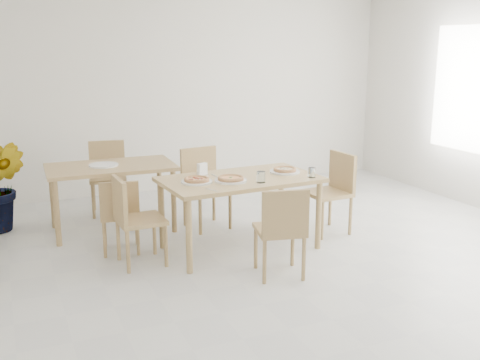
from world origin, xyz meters
name	(u,v)px	position (x,y,z in m)	size (l,w,h in m)	color
main_table	(240,185)	(-0.41, 0.84, 0.67)	(1.62, 0.98, 0.75)	tan
chair_south	(282,226)	(-0.37, -0.01, 0.49)	(0.50, 0.50, 0.84)	tan
chair_north	(203,181)	(-0.49, 1.70, 0.52)	(0.51, 0.51, 0.91)	tan
chair_west	(132,215)	(-1.52, 0.82, 0.50)	(0.44, 0.44, 0.86)	tan
chair_east	(333,187)	(0.76, 0.93, 0.52)	(0.47, 0.47, 0.89)	tan
plate_margherita	(231,181)	(-0.55, 0.73, 0.76)	(0.32, 0.32, 0.02)	white
plate_mushroom	(285,172)	(0.12, 0.87, 0.76)	(0.32, 0.32, 0.02)	white
plate_pepperoni	(197,182)	(-0.88, 0.81, 0.76)	(0.30, 0.30, 0.02)	white
pizza_margherita	(231,178)	(-0.55, 0.73, 0.78)	(0.28, 0.28, 0.03)	tan
pizza_mushroom	(285,169)	(0.12, 0.87, 0.78)	(0.31, 0.31, 0.03)	tan
pizza_pepperoni	(197,179)	(-0.88, 0.81, 0.78)	(0.32, 0.32, 0.03)	tan
tumbler_a	(261,177)	(-0.30, 0.57, 0.80)	(0.08, 0.08, 0.11)	white
tumbler_b	(312,173)	(0.26, 0.57, 0.80)	(0.08, 0.08, 0.10)	white
napkin_holder	(202,170)	(-0.73, 1.06, 0.81)	(0.13, 0.10, 0.13)	silver
fork_a	(215,176)	(-0.62, 1.00, 0.75)	(0.02, 0.20, 0.01)	silver
fork_b	(211,190)	(-0.85, 0.48, 0.75)	(0.01, 0.17, 0.01)	silver
second_table	(111,173)	(-1.49, 1.95, 0.66)	(1.41, 0.83, 0.75)	tan
chair_back_s	(120,211)	(-1.56, 1.17, 0.45)	(0.44, 0.44, 0.77)	tan
chair_back_n	(108,172)	(-1.40, 2.70, 0.51)	(0.51, 0.51, 0.89)	tan
plate_empty	(104,165)	(-1.57, 1.96, 0.76)	(0.32, 0.32, 0.02)	white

